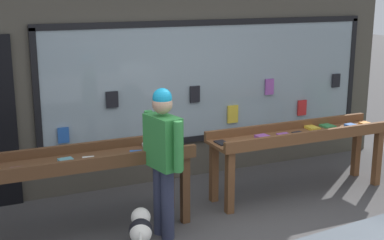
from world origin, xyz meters
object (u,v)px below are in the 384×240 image
at_px(display_table_left, 79,168).
at_px(small_dog, 141,229).
at_px(display_table_right, 300,140).
at_px(person_browsing, 163,152).

xyz_separation_m(display_table_left, small_dog, (0.43, -0.74, -0.47)).
relative_size(display_table_left, display_table_right, 1.00).
bearing_deg(display_table_left, person_browsing, -29.47).
distance_m(display_table_left, person_browsing, 0.93).
bearing_deg(small_dog, person_browsing, -31.35).
bearing_deg(person_browsing, display_table_left, 49.01).
bearing_deg(display_table_left, display_table_right, 0.09).
relative_size(display_table_left, person_browsing, 1.52).
relative_size(display_table_right, small_dog, 4.27).
bearing_deg(person_browsing, small_dog, 117.64).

